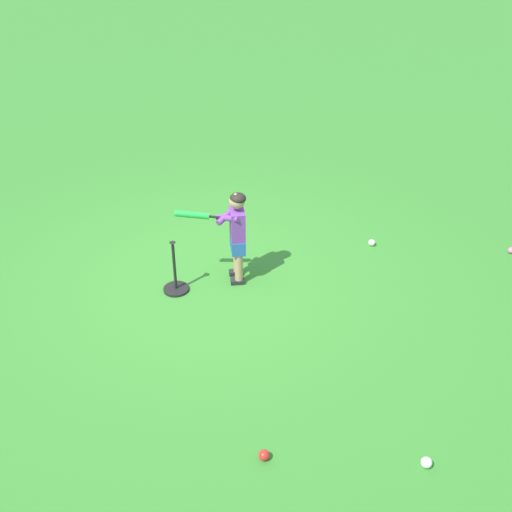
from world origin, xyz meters
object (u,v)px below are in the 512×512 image
(play_ball_far_right, at_px, (511,250))
(play_ball_by_bucket, at_px, (264,455))
(child_batter, at_px, (235,229))
(play_ball_midfield, at_px, (372,243))
(play_ball_center_lawn, at_px, (426,462))
(batting_tee, at_px, (176,282))

(play_ball_far_right, bearing_deg, play_ball_by_bucket, 4.15)
(child_batter, height_order, play_ball_midfield, child_batter)
(play_ball_center_lawn, bearing_deg, batting_tee, -88.70)
(play_ball_by_bucket, bearing_deg, batting_tee, -109.61)
(play_ball_by_bucket, relative_size, play_ball_far_right, 1.20)
(play_ball_midfield, relative_size, batting_tee, 0.13)
(play_ball_by_bucket, height_order, batting_tee, batting_tee)
(play_ball_center_lawn, bearing_deg, play_ball_by_bucket, -45.02)
(child_batter, height_order, batting_tee, child_batter)
(child_batter, distance_m, play_ball_center_lawn, 3.12)
(play_ball_by_bucket, xyz_separation_m, play_ball_far_right, (-4.28, -0.31, -0.01))
(play_ball_far_right, xyz_separation_m, play_ball_midfield, (1.11, -1.22, 0.00))
(child_batter, bearing_deg, play_ball_midfield, 161.57)
(child_batter, bearing_deg, play_ball_center_lawn, 79.54)
(play_ball_far_right, distance_m, play_ball_midfield, 1.65)
(child_batter, relative_size, play_ball_by_bucket, 11.80)
(child_batter, xyz_separation_m, play_ball_far_right, (-2.80, 1.78, -0.61))
(child_batter, distance_m, play_ball_midfield, 1.89)
(play_ball_center_lawn, distance_m, play_ball_midfield, 3.32)
(play_ball_by_bucket, distance_m, play_ball_center_lawn, 1.30)
(play_ball_by_bucket, bearing_deg, play_ball_midfield, -154.21)
(child_batter, distance_m, play_ball_far_right, 3.38)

